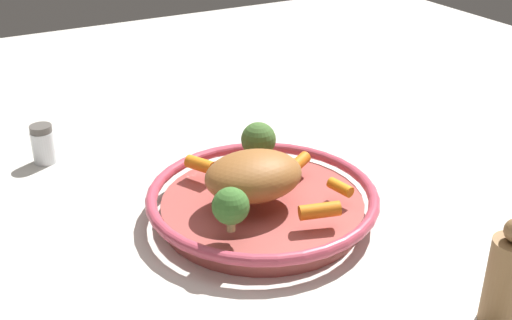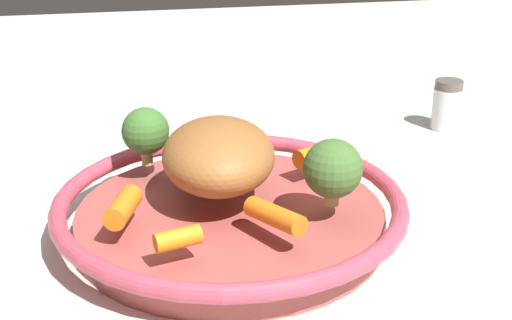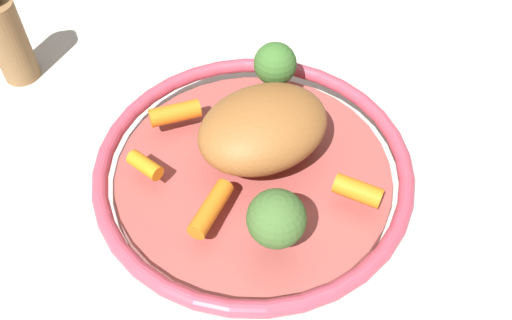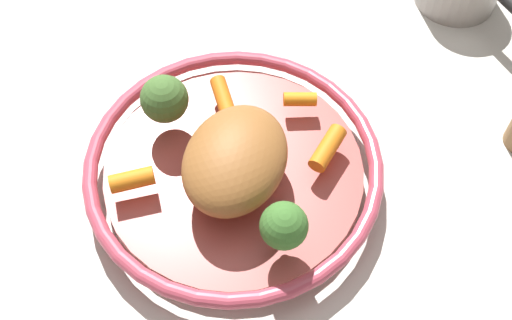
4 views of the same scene
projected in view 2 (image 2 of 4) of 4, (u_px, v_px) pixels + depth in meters
ground_plane at (231, 235)px, 0.74m from camera, size 2.41×2.41×0.00m
serving_bowl at (230, 213)px, 0.73m from camera, size 0.35×0.35×0.05m
roast_chicken_piece at (219, 155)px, 0.73m from camera, size 0.16×0.13×0.07m
baby_carrot_right at (275, 216)px, 0.66m from camera, size 0.07×0.05×0.02m
baby_carrot_near_rim at (178, 239)px, 0.62m from camera, size 0.03×0.04×0.02m
baby_carrot_center at (123, 207)px, 0.67m from camera, size 0.06×0.04×0.02m
baby_carrot_left at (316, 155)px, 0.79m from camera, size 0.04×0.05×0.02m
broccoli_floret_small at (333, 169)px, 0.69m from camera, size 0.06×0.06×0.07m
broccoli_floret_mid at (146, 132)px, 0.78m from camera, size 0.05×0.05×0.06m
salt_shaker at (447, 105)px, 1.02m from camera, size 0.04×0.04×0.07m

